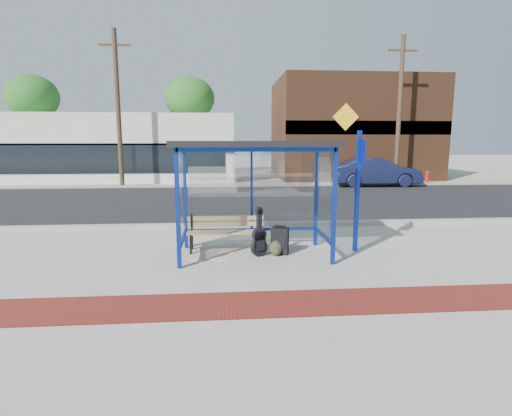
{
  "coord_description": "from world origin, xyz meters",
  "views": [
    {
      "loc": [
        -0.64,
        -8.23,
        2.41
      ],
      "look_at": [
        0.06,
        0.2,
        0.99
      ],
      "focal_mm": 28.0,
      "sensor_mm": 36.0,
      "label": 1
    }
  ],
  "objects": [
    {
      "name": "tree_right",
      "position": [
        12.5,
        22.0,
        5.45
      ],
      "size": [
        3.6,
        3.6,
        7.03
      ],
      "color": "#4C3826",
      "rests_on": "ground"
    },
    {
      "name": "curb_near",
      "position": [
        0.0,
        2.9,
        0.06
      ],
      "size": [
        60.0,
        0.25,
        0.12
      ],
      "primitive_type": "cube",
      "color": "gray",
      "rests_on": "ground"
    },
    {
      "name": "utility_pole_west",
      "position": [
        -6.0,
        13.4,
        4.11
      ],
      "size": [
        1.6,
        0.24,
        8.0
      ],
      "color": "#4C3826",
      "rests_on": "ground"
    },
    {
      "name": "brick_paver_strip",
      "position": [
        0.0,
        -2.6,
        0.01
      ],
      "size": [
        60.0,
        1.0,
        0.01
      ],
      "primitive_type": "cube",
      "color": "maroon",
      "rests_on": "ground"
    },
    {
      "name": "newspaper_a",
      "position": [
        -0.57,
        0.32,
        0.0
      ],
      "size": [
        0.46,
        0.4,
        0.01
      ],
      "primitive_type": "cube",
      "rotation": [
        0.0,
        0.0,
        -0.25
      ],
      "color": "white",
      "rests_on": "ground"
    },
    {
      "name": "suitcase",
      "position": [
        0.56,
        0.06,
        0.29
      ],
      "size": [
        0.42,
        0.33,
        0.63
      ],
      "rotation": [
        0.0,
        0.0,
        -0.33
      ],
      "color": "black",
      "rests_on": "ground"
    },
    {
      "name": "far_sidewalk",
      "position": [
        0.0,
        15.0,
        0.0
      ],
      "size": [
        60.0,
        4.0,
        0.01
      ],
      "primitive_type": "cube",
      "color": "#B2ADA0",
      "rests_on": "ground"
    },
    {
      "name": "tree_left",
      "position": [
        -14.0,
        22.0,
        5.45
      ],
      "size": [
        3.6,
        3.6,
        7.03
      ],
      "color": "#4C3826",
      "rests_on": "ground"
    },
    {
      "name": "newspaper_b",
      "position": [
        -1.18,
        -0.3,
        0.0
      ],
      "size": [
        0.27,
        0.33,
        0.01
      ],
      "primitive_type": "cube",
      "rotation": [
        0.0,
        0.0,
        -1.56
      ],
      "color": "white",
      "rests_on": "ground"
    },
    {
      "name": "fire_hydrant",
      "position": [
        11.13,
        13.94,
        0.4
      ],
      "size": [
        0.33,
        0.22,
        0.73
      ],
      "rotation": [
        0.0,
        0.0,
        0.15
      ],
      "color": "red",
      "rests_on": "ground"
    },
    {
      "name": "backpack",
      "position": [
        0.46,
        -0.06,
        0.15
      ],
      "size": [
        0.27,
        0.25,
        0.32
      ],
      "rotation": [
        0.0,
        0.0,
        -0.03
      ],
      "color": "#31301B",
      "rests_on": "ground"
    },
    {
      "name": "street_asphalt",
      "position": [
        0.0,
        8.0,
        0.0
      ],
      "size": [
        60.0,
        10.0,
        0.0
      ],
      "primitive_type": "cube",
      "color": "black",
      "rests_on": "ground"
    },
    {
      "name": "parked_car",
      "position": [
        7.61,
        12.8,
        0.77
      ],
      "size": [
        4.7,
        1.73,
        1.54
      ],
      "primitive_type": "imported",
      "rotation": [
        0.0,
        0.0,
        1.55
      ],
      "color": "#161B3F",
      "rests_on": "ground"
    },
    {
      "name": "utility_pole_east",
      "position": [
        9.0,
        13.4,
        4.11
      ],
      "size": [
        1.6,
        0.24,
        8.0
      ],
      "color": "#4C3826",
      "rests_on": "ground"
    },
    {
      "name": "guitar_bag",
      "position": [
        0.1,
        -0.07,
        0.37
      ],
      "size": [
        0.38,
        0.25,
        1.0
      ],
      "rotation": [
        0.0,
        0.0,
        0.44
      ],
      "color": "black",
      "rests_on": "ground"
    },
    {
      "name": "storefront_white",
      "position": [
        -9.0,
        17.99,
        2.0
      ],
      "size": [
        18.0,
        6.04,
        4.0
      ],
      "color": "silver",
      "rests_on": "ground"
    },
    {
      "name": "tree_mid",
      "position": [
        -3.0,
        22.0,
        5.45
      ],
      "size": [
        3.6,
        3.6,
        7.03
      ],
      "color": "#4C3826",
      "rests_on": "ground"
    },
    {
      "name": "bus_shelter",
      "position": [
        0.0,
        0.07,
        2.07
      ],
      "size": [
        3.3,
        1.8,
        2.42
      ],
      "color": "navy",
      "rests_on": "ground"
    },
    {
      "name": "storefront_brown",
      "position": [
        8.0,
        18.49,
        3.2
      ],
      "size": [
        10.0,
        7.08,
        6.4
      ],
      "color": "#59331E",
      "rests_on": "ground"
    },
    {
      "name": "ground",
      "position": [
        0.0,
        0.0,
        0.0
      ],
      "size": [
        120.0,
        120.0,
        0.0
      ],
      "primitive_type": "plane",
      "color": "#B2ADA0",
      "rests_on": "ground"
    },
    {
      "name": "curb_far",
      "position": [
        0.0,
        13.1,
        0.06
      ],
      "size": [
        60.0,
        0.25,
        0.12
      ],
      "primitive_type": "cube",
      "color": "gray",
      "rests_on": "ground"
    },
    {
      "name": "sign_post",
      "position": [
        2.27,
        0.17,
        1.48
      ],
      "size": [
        0.15,
        0.33,
        2.64
      ],
      "rotation": [
        0.0,
        0.0,
        0.25
      ],
      "color": "#0D2595",
      "rests_on": "ground"
    },
    {
      "name": "newspaper_c",
      "position": [
        -0.74,
        -0.24,
        0.0
      ],
      "size": [
        0.43,
        0.43,
        0.01
      ],
      "primitive_type": "cube",
      "rotation": [
        0.0,
        0.0,
        2.39
      ],
      "color": "white",
      "rests_on": "ground"
    },
    {
      "name": "bench",
      "position": [
        -0.6,
        0.46,
        0.46
      ],
      "size": [
        1.71,
        0.42,
        0.81
      ],
      "rotation": [
        0.0,
        0.0,
        -0.0
      ],
      "color": "black",
      "rests_on": "ground"
    }
  ]
}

